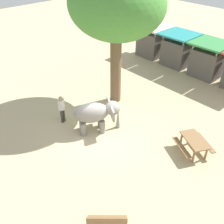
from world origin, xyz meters
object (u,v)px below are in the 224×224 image
object	(u,v)px
market_stall_white	(152,43)
person_handler	(62,107)
picnic_table_near	(194,143)
market_stall_teal	(178,51)
market_stall_green	(208,61)
shade_tree_main	(116,5)
elephant	(96,113)
feed_bucket	(111,107)
wooden_bench	(107,222)

from	to	relation	value
market_stall_white	person_handler	bearing A→B (deg)	-75.38
picnic_table_near	market_stall_white	bearing A→B (deg)	167.21
picnic_table_near	market_stall_teal	world-z (taller)	market_stall_teal
market_stall_green	person_handler	bearing A→B (deg)	-102.17
shade_tree_main	market_stall_green	xyz separation A→B (m)	(2.04, 7.18, -4.56)
elephant	market_stall_teal	distance (m)	10.24
shade_tree_main	picnic_table_near	size ratio (longest dim) A/B	3.80
elephant	market_stall_white	distance (m)	11.08
person_handler	market_stall_white	world-z (taller)	market_stall_white
market_stall_green	feed_bucket	distance (m)	8.31
market_stall_teal	wooden_bench	bearing A→B (deg)	-63.35
person_handler	wooden_bench	world-z (taller)	person_handler
picnic_table_near	feed_bucket	xyz separation A→B (m)	(-5.40, -0.41, -0.43)
shade_tree_main	market_stall_green	size ratio (longest dim) A/B	3.03
shade_tree_main	feed_bucket	size ratio (longest dim) A/B	21.23
picnic_table_near	feed_bucket	world-z (taller)	picnic_table_near
market_stall_teal	market_stall_green	world-z (taller)	same
shade_tree_main	market_stall_teal	xyz separation A→B (m)	(-0.56, 7.18, -4.56)
wooden_bench	feed_bucket	world-z (taller)	wooden_bench
market_stall_white	market_stall_teal	world-z (taller)	same
market_stall_teal	feed_bucket	size ratio (longest dim) A/B	7.00
person_handler	feed_bucket	bearing A→B (deg)	51.20
picnic_table_near	market_stall_green	bearing A→B (deg)	144.43
picnic_table_near	feed_bucket	bearing A→B (deg)	-148.32
market_stall_white	market_stall_teal	distance (m)	2.60
elephant	shade_tree_main	world-z (taller)	shade_tree_main
shade_tree_main	market_stall_teal	world-z (taller)	shade_tree_main
picnic_table_near	elephant	bearing A→B (deg)	-125.07
wooden_bench	market_stall_teal	size ratio (longest dim) A/B	0.51
person_handler	shade_tree_main	world-z (taller)	shade_tree_main
elephant	feed_bucket	xyz separation A→B (m)	(-0.99, 1.90, -0.93)
picnic_table_near	person_handler	bearing A→B (deg)	-125.72
person_handler	feed_bucket	xyz separation A→B (m)	(0.89, 2.79, -0.79)
person_handler	elephant	bearing A→B (deg)	4.33
shade_tree_main	market_stall_white	distance (m)	9.07
person_handler	market_stall_white	bearing A→B (deg)	83.61
wooden_bench	elephant	bearing A→B (deg)	96.59
market_stall_green	shade_tree_main	bearing A→B (deg)	-105.89
wooden_bench	shade_tree_main	bearing A→B (deg)	87.70
market_stall_green	market_stall_white	bearing A→B (deg)	180.00
market_stall_white	feed_bucket	world-z (taller)	market_stall_white
elephant	picnic_table_near	size ratio (longest dim) A/B	1.17
wooden_bench	market_stall_teal	xyz separation A→B (m)	(-6.73, 13.41, 0.67)
elephant	market_stall_teal	world-z (taller)	market_stall_teal
feed_bucket	elephant	bearing A→B (deg)	-62.54
wooden_bench	market_stall_green	size ratio (longest dim) A/B	0.51
wooden_bench	market_stall_teal	world-z (taller)	market_stall_teal
feed_bucket	market_stall_white	bearing A→B (deg)	114.72
feed_bucket	person_handler	bearing A→B (deg)	-107.79
shade_tree_main	elephant	bearing A→B (deg)	-61.08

